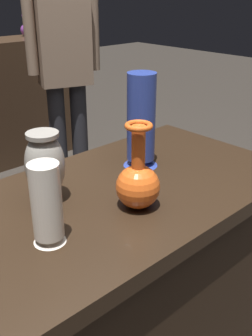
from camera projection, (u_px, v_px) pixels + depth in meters
display_plinth at (116, 292)px, 1.38m from camera, size 1.20×0.64×0.80m
vase_centerpiece at (138, 182)px, 1.10m from camera, size 0.13×0.13×0.25m
vase_tall_behind at (47, 205)px, 0.94m from camera, size 0.08×0.08×0.21m
vase_left_accent at (45, 165)px, 1.12m from camera, size 0.11×0.11×0.21m
vase_right_accent at (141, 123)px, 1.33m from camera, size 0.12×0.12×0.32m
shelf_vase_far_right at (26, 29)px, 3.27m from camera, size 0.10×0.10×0.16m
visitor_near_right at (64, 60)px, 2.51m from camera, size 0.45×0.28×1.60m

